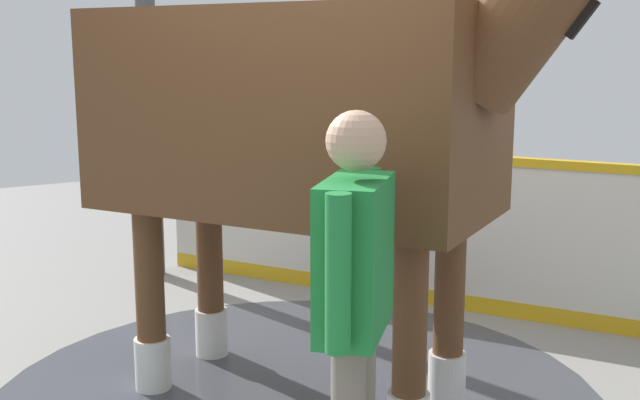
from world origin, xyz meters
The scene contains 6 objects.
ground_plane centered at (0.00, 0.00, -0.01)m, with size 16.00×16.00×0.02m, color gray.
wet_patch centered at (-0.08, -0.17, 0.00)m, with size 3.35×3.35×0.00m, color #42444C.
barrier_wall centered at (-1.02, 1.43, 0.53)m, with size 3.91×2.34×1.15m.
roof_post_far centered at (-2.80, 0.02, 1.43)m, with size 0.16×0.16×2.87m, color #4C4C51.
horse centered at (0.02, -0.12, 1.54)m, with size 2.99×2.03×2.63m.
handler centered at (1.09, -0.59, 0.95)m, with size 0.50×0.51×1.66m.
Camera 1 is at (3.41, -2.19, 1.87)m, focal length 44.01 mm.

